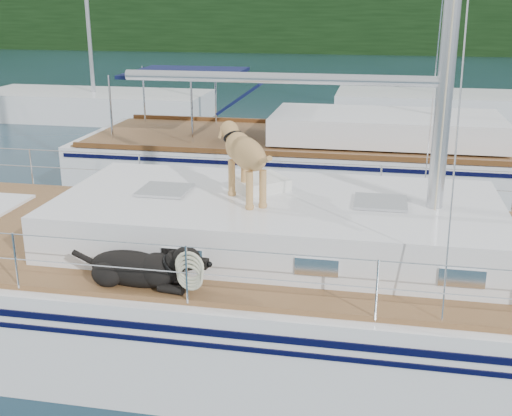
# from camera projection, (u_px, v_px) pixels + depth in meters

# --- Properties ---
(ground) EXTENTS (120.00, 120.00, 0.00)m
(ground) POSITION_uv_depth(u_px,v_px,m) (215.00, 328.00, 8.30)
(ground) COLOR black
(ground) RESTS_ON ground
(tree_line) EXTENTS (90.00, 3.00, 6.00)m
(tree_line) POSITION_uv_depth(u_px,v_px,m) (360.00, 13.00, 49.36)
(tree_line) COLOR black
(tree_line) RESTS_ON ground
(shore_bank) EXTENTS (92.00, 1.00, 1.20)m
(shore_bank) POSITION_uv_depth(u_px,v_px,m) (359.00, 44.00, 51.23)
(shore_bank) COLOR #595147
(shore_bank) RESTS_ON ground
(main_sailboat) EXTENTS (12.00, 3.80, 14.01)m
(main_sailboat) POSITION_uv_depth(u_px,v_px,m) (221.00, 281.00, 8.07)
(main_sailboat) COLOR white
(main_sailboat) RESTS_ON ground
(neighbor_sailboat) EXTENTS (11.00, 3.50, 13.30)m
(neighbor_sailboat) POSITION_uv_depth(u_px,v_px,m) (333.00, 162.00, 14.15)
(neighbor_sailboat) COLOR white
(neighbor_sailboat) RESTS_ON ground
(bg_boat_west) EXTENTS (8.00, 3.00, 11.65)m
(bg_boat_west) POSITION_uv_depth(u_px,v_px,m) (95.00, 106.00, 22.68)
(bg_boat_west) COLOR white
(bg_boat_west) RESTS_ON ground
(bg_boat_center) EXTENTS (7.20, 3.00, 11.65)m
(bg_boat_center) POSITION_uv_depth(u_px,v_px,m) (441.00, 108.00, 22.37)
(bg_boat_center) COLOR white
(bg_boat_center) RESTS_ON ground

